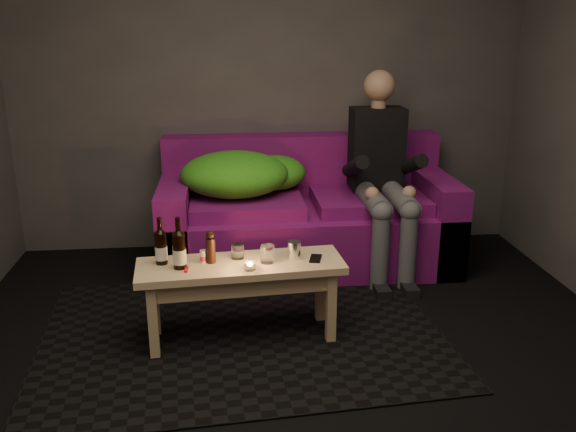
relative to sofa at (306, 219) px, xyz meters
name	(u,v)px	position (x,y,z in m)	size (l,w,h in m)	color
floor	(306,399)	(-0.24, -1.82, -0.34)	(4.50, 4.50, 0.00)	black
room	(296,52)	(-0.24, -1.35, 1.30)	(4.50, 4.50, 4.50)	silver
rug	(242,333)	(-0.53, -1.12, -0.33)	(2.34, 1.70, 0.01)	black
sofa	(306,219)	(0.00, 0.00, 0.00)	(2.17, 0.98, 0.93)	#7B106B
green_blanket	(241,174)	(-0.49, -0.01, 0.37)	(0.96, 0.65, 0.33)	#288518
person	(382,170)	(0.53, -0.18, 0.41)	(0.39, 0.90, 1.45)	black
coffee_table	(241,276)	(-0.53, -1.17, 0.06)	(1.20, 0.46, 0.48)	#ECC38A
beer_bottle_a	(161,247)	(-0.98, -1.14, 0.24)	(0.07, 0.07, 0.27)	black
beer_bottle_b	(179,250)	(-0.87, -1.22, 0.25)	(0.07, 0.07, 0.30)	black
salt_shaker	(203,256)	(-0.74, -1.15, 0.18)	(0.04, 0.04, 0.08)	silver
pepper_mill	(211,251)	(-0.70, -1.16, 0.21)	(0.05, 0.05, 0.14)	black
tumbler_back	(238,251)	(-0.55, -1.11, 0.18)	(0.07, 0.07, 0.09)	white
tealight	(250,266)	(-0.49, -1.29, 0.17)	(0.06, 0.06, 0.05)	white
tumbler_front	(267,254)	(-0.38, -1.19, 0.19)	(0.08, 0.08, 0.10)	white
steel_cup	(294,250)	(-0.22, -1.15, 0.19)	(0.08, 0.08, 0.11)	silver
smartphone	(316,258)	(-0.10, -1.17, 0.14)	(0.06, 0.13, 0.01)	black
red_lighter	(186,269)	(-0.83, -1.26, 0.15)	(0.02, 0.07, 0.01)	red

